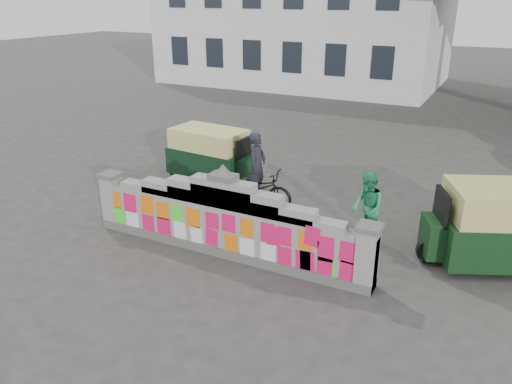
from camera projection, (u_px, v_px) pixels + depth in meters
ground at (225, 253)px, 10.63m from camera, size 100.00×100.00×0.00m
parapet_wall at (224, 222)px, 10.35m from camera, size 6.48×0.44×2.01m
building at (307, 13)px, 30.27m from camera, size 16.00×10.00×8.90m
cyclist_bike at (257, 188)px, 12.82m from camera, size 1.93×0.70×1.01m
cyclist_rider at (257, 175)px, 12.69m from camera, size 0.42×0.63×1.71m
pedestrian at (367, 208)px, 10.86m from camera, size 0.95×1.00×1.62m
rickshaw_left at (211, 153)px, 14.66m from camera, size 2.76×1.45×1.50m
rickshaw_right at (505, 226)px, 9.88m from camera, size 3.14×2.36×1.69m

